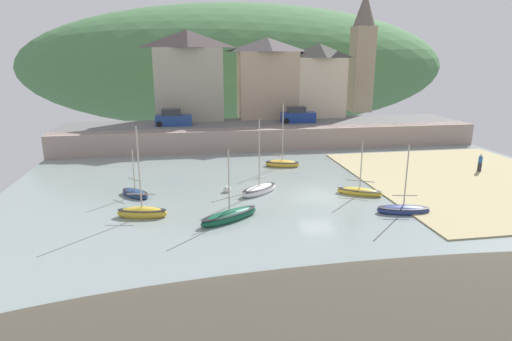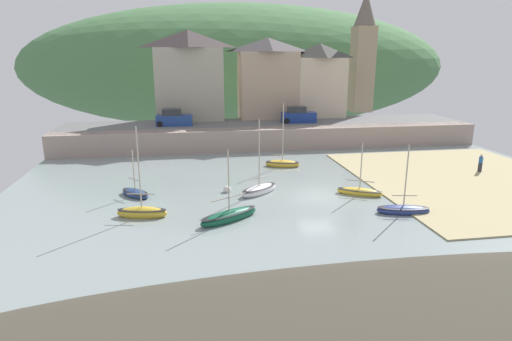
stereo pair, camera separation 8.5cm
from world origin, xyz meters
name	(u,v)px [view 1 (the left image)]	position (x,y,z in m)	size (l,w,h in m)	color
ground	(394,247)	(1.40, -9.56, 0.16)	(48.00, 41.00, 0.61)	gray
quay_seawall	(272,137)	(0.00, 17.50, 1.36)	(48.00, 9.40, 2.40)	gray
hillside_backdrop	(239,67)	(1.16, 55.20, 8.02)	(80.00, 44.00, 22.90)	#477746
waterfront_building_left	(188,75)	(-8.99, 25.20, 7.90)	(8.49, 5.00, 10.84)	#A49F89
waterfront_building_centre	(267,78)	(0.94, 25.20, 7.47)	(7.64, 4.57, 9.98)	tan
waterfront_building_right	(318,80)	(7.68, 25.20, 7.14)	(6.70, 4.43, 9.32)	beige
church_with_spire	(362,51)	(15.17, 29.20, 10.77)	(3.00, 3.00, 16.28)	gray
sailboat_white_hull	(282,163)	(-0.62, 9.31, 0.28)	(3.50, 2.13, 6.24)	gold
sailboat_nearest_shore	(135,193)	(-13.61, 2.35, 0.22)	(2.75, 2.90, 3.70)	navy
rowboat_small_beached	(142,212)	(-12.71, -2.14, 0.31)	(3.48, 1.66, 6.24)	gold
sailboat_far_left	(360,192)	(3.31, -0.08, 0.24)	(3.49, 2.51, 4.20)	gold
sailboat_blue_trim	(403,209)	(4.69, -4.29, 0.25)	(3.73, 1.81, 4.88)	navy
sailboat_tall_mast	(259,190)	(-4.22, 1.51, 0.29)	(3.59, 3.17, 5.93)	white
motorboat_with_cabin	(229,216)	(-7.08, -3.70, 0.29)	(4.36, 3.27, 4.86)	#145439
parked_car_near_slipway	(173,119)	(-10.97, 20.70, 3.20)	(4.18, 1.91, 1.95)	navy
parked_car_by_wall	(298,116)	(3.83, 20.70, 3.20)	(4.20, 1.97, 1.95)	navy
person_on_slipway	(480,162)	(16.55, 4.20, 0.98)	(0.34, 0.34, 1.62)	#282833
mooring_buoy	(227,190)	(-6.63, 2.23, 0.19)	(0.62, 0.62, 0.62)	silver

